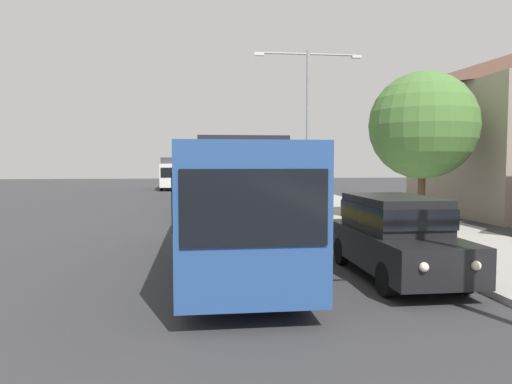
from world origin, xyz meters
The scene contains 7 objects.
bus_lead centered at (-1.30, 13.57, 1.69)m, with size 2.58×10.60×3.21m.
bus_second_in_line centered at (-1.30, 26.77, 1.69)m, with size 2.58×11.38×3.21m.
bus_middle centered at (-1.30, 39.89, 1.69)m, with size 2.58×11.38×3.21m.
white_suv centered at (2.40, 11.65, 1.03)m, with size 1.86×4.97×1.90m.
box_truck_oncoming centered at (-4.60, 48.58, 1.70)m, with size 2.35×7.06×3.15m.
streetlamp_mid centered at (4.10, 27.91, 5.58)m, with size 6.24×0.28×8.91m.
roadside_tree centered at (7.55, 20.76, 4.29)m, with size 4.66×4.66×6.47m.
Camera 1 is at (-2.15, 1.13, 2.70)m, focal length 33.10 mm.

